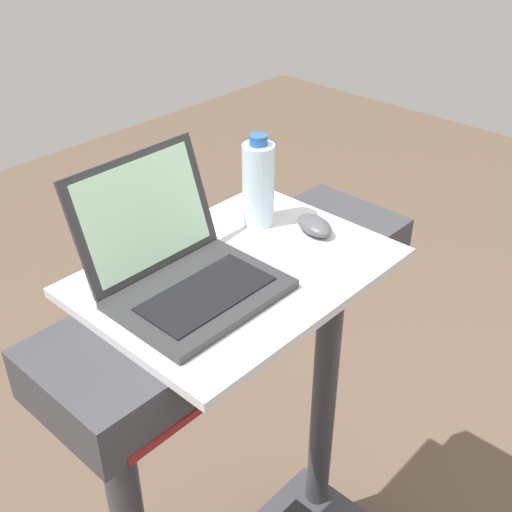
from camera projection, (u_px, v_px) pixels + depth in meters
The scene contains 4 objects.
desk_board at pixel (238, 272), 1.33m from camera, with size 0.62×0.45×0.02m, color silver.
laptop at pixel (182, 267), 1.24m from camera, with size 0.31×0.31×0.24m.
computer_mouse at pixel (315, 225), 1.44m from camera, with size 0.06×0.10×0.03m, color #4C4C51.
water_bottle at pixel (258, 183), 1.43m from camera, with size 0.07×0.07×0.21m.
Camera 1 is at (-0.79, -0.08, 1.93)m, focal length 45.96 mm.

